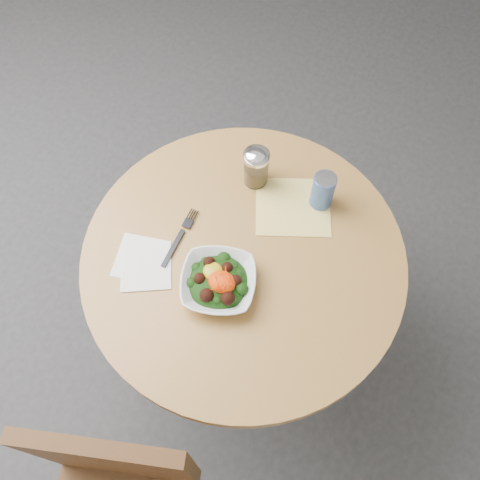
% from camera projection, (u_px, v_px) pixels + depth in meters
% --- Properties ---
extents(ground, '(6.00, 6.00, 0.00)m').
position_uv_depth(ground, '(242.00, 338.00, 2.13)').
color(ground, '#2D2D30').
rests_on(ground, ground).
extents(table, '(0.90, 0.90, 0.75)m').
position_uv_depth(table, '(243.00, 284.00, 1.65)').
color(table, black).
rests_on(table, ground).
extents(cloth_napkin, '(0.28, 0.27, 0.00)m').
position_uv_depth(cloth_napkin, '(293.00, 207.00, 1.54)').
color(cloth_napkin, yellow).
rests_on(cloth_napkin, table).
extents(paper_napkins, '(0.20, 0.19, 0.00)m').
position_uv_depth(paper_napkins, '(143.00, 263.00, 1.46)').
color(paper_napkins, white).
rests_on(paper_napkins, table).
extents(salad_bowl, '(0.26, 0.26, 0.07)m').
position_uv_depth(salad_bowl, '(218.00, 282.00, 1.40)').
color(salad_bowl, silver).
rests_on(salad_bowl, table).
extents(fork, '(0.03, 0.20, 0.00)m').
position_uv_depth(fork, '(180.00, 236.00, 1.49)').
color(fork, black).
rests_on(fork, table).
extents(spice_shaker, '(0.08, 0.08, 0.14)m').
position_uv_depth(spice_shaker, '(256.00, 167.00, 1.53)').
color(spice_shaker, silver).
rests_on(spice_shaker, table).
extents(beverage_can, '(0.06, 0.06, 0.12)m').
position_uv_depth(beverage_can, '(323.00, 191.00, 1.50)').
color(beverage_can, navy).
rests_on(beverage_can, table).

